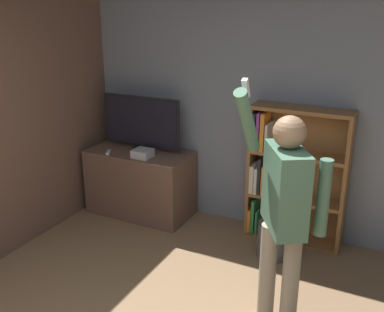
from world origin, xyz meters
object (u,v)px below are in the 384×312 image
Objects in this scene: bookshelf at (287,174)px; waste_bin at (273,240)px; television at (141,123)px; game_console at (143,153)px; person at (284,203)px.

waste_bin is at bearing -88.54° from bookshelf.
television is 1.69m from bookshelf.
television is at bearing 169.78° from waste_bin.
bookshelf reaches higher than game_console.
bookshelf reaches higher than waste_bin.
bookshelf is (1.65, 0.12, -0.36)m from television.
bookshelf is 1.38m from person.
person is (1.83, -0.98, 0.20)m from game_console.
waste_bin is (1.52, -0.09, -0.63)m from game_console.
game_console is at bearing 176.58° from waste_bin.
bookshelf is 0.68m from waste_bin.
person is at bearing -76.57° from bookshelf.
person is at bearing -31.28° from television.
television is 1.91m from waste_bin.
bookshelf is 0.74× the size of person.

